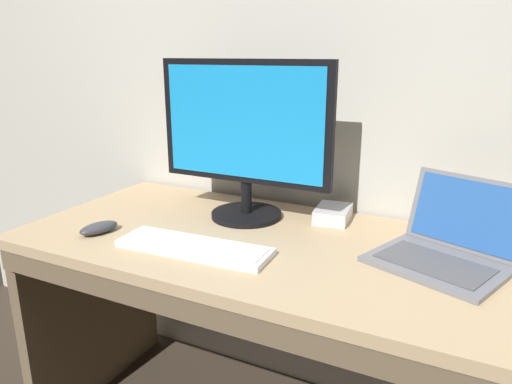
% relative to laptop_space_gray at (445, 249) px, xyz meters
% --- Properties ---
extents(desk, '(1.55, 0.69, 0.74)m').
position_rel_laptop_space_gray_xyz_m(desk, '(-0.44, -0.07, -0.25)').
color(desk, tan).
rests_on(desk, ground).
extents(laptop_space_gray, '(0.39, 0.38, 0.21)m').
position_rel_laptop_space_gray_xyz_m(laptop_space_gray, '(0.00, 0.00, 0.00)').
color(laptop_space_gray, slate).
rests_on(laptop_space_gray, desk).
extents(external_monitor, '(0.58, 0.23, 0.51)m').
position_rel_laptop_space_gray_xyz_m(external_monitor, '(-0.62, 0.08, 0.23)').
color(external_monitor, black).
rests_on(external_monitor, desk).
extents(wired_keyboard, '(0.44, 0.15, 0.02)m').
position_rel_laptop_space_gray_xyz_m(wired_keyboard, '(-0.62, -0.22, -0.03)').
color(wired_keyboard, white).
rests_on(wired_keyboard, desk).
extents(computer_mouse, '(0.09, 0.13, 0.03)m').
position_rel_laptop_space_gray_xyz_m(computer_mouse, '(-0.95, -0.24, -0.02)').
color(computer_mouse, '#38383D').
rests_on(computer_mouse, desk).
extents(external_drive_box, '(0.12, 0.15, 0.04)m').
position_rel_laptop_space_gray_xyz_m(external_drive_box, '(-0.35, 0.18, -0.02)').
color(external_drive_box, silver).
rests_on(external_drive_box, desk).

